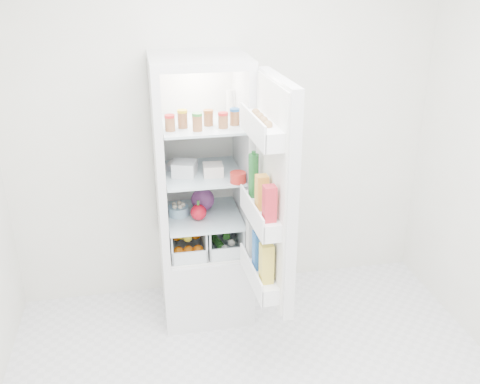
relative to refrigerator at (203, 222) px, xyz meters
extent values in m
cube|color=silver|center=(0.20, 0.25, 0.63)|extent=(3.00, 0.02, 2.60)
cube|color=silver|center=(0.00, -0.04, -0.42)|extent=(0.60, 0.60, 0.50)
cube|color=silver|center=(0.00, -0.04, 1.11)|extent=(0.60, 0.60, 0.05)
cube|color=silver|center=(0.00, 0.24, 0.46)|extent=(0.60, 0.05, 1.25)
cube|color=silver|center=(-0.28, -0.04, 0.46)|extent=(0.05, 0.60, 1.25)
cube|color=silver|center=(0.27, -0.04, 0.46)|extent=(0.05, 0.60, 1.25)
cube|color=white|center=(0.00, 0.21, 0.46)|extent=(0.50, 0.01, 1.25)
sphere|color=white|center=(0.00, 0.17, 1.04)|extent=(0.05, 0.05, 0.05)
cube|color=silver|center=(0.00, -0.06, 0.07)|extent=(0.49, 0.53, 0.01)
cube|color=silver|center=(0.00, -0.06, 0.38)|extent=(0.49, 0.53, 0.02)
cube|color=silver|center=(0.00, -0.06, 0.71)|extent=(0.49, 0.53, 0.02)
cylinder|color=#B21919|center=(-0.20, -0.20, 0.76)|extent=(0.06, 0.06, 0.08)
cylinder|color=gold|center=(-0.12, -0.15, 0.76)|extent=(0.06, 0.06, 0.08)
cylinder|color=#267226|center=(-0.04, -0.23, 0.76)|extent=(0.06, 0.06, 0.08)
cylinder|color=brown|center=(0.04, -0.13, 0.76)|extent=(0.06, 0.06, 0.08)
cylinder|color=#B21919|center=(0.12, -0.20, 0.76)|extent=(0.06, 0.06, 0.08)
cylinder|color=#194C8C|center=(0.20, -0.15, 0.76)|extent=(0.06, 0.06, 0.08)
cylinder|color=silver|center=(0.21, 0.09, 0.80)|extent=(0.05, 0.05, 0.16)
cube|color=silver|center=(-0.12, -0.10, 0.44)|extent=(0.18, 0.18, 0.09)
cube|color=silver|center=(0.06, -0.13, 0.43)|extent=(0.13, 0.13, 0.07)
cylinder|color=red|center=(0.19, -0.28, 0.43)|extent=(0.13, 0.13, 0.07)
cube|color=#B5B4B9|center=(-0.12, 0.02, 0.41)|extent=(0.22, 0.20, 0.05)
sphere|color=#5B2161|center=(0.01, 0.01, 0.16)|extent=(0.16, 0.16, 0.16)
sphere|color=red|center=(-0.04, -0.13, 0.14)|extent=(0.11, 0.11, 0.11)
cylinder|color=#93C0DB|center=(-0.17, -0.04, 0.11)|extent=(0.16, 0.16, 0.06)
sphere|color=orange|center=(-0.19, -0.18, -0.12)|extent=(0.07, 0.07, 0.07)
sphere|color=orange|center=(-0.12, -0.18, -0.12)|extent=(0.07, 0.07, 0.07)
sphere|color=orange|center=(-0.06, -0.18, -0.12)|extent=(0.07, 0.07, 0.07)
sphere|color=orange|center=(-0.19, -0.06, -0.06)|extent=(0.07, 0.07, 0.07)
sphere|color=orange|center=(-0.12, -0.06, -0.06)|extent=(0.07, 0.07, 0.07)
sphere|color=orange|center=(-0.06, -0.06, -0.06)|extent=(0.07, 0.07, 0.07)
sphere|color=orange|center=(-0.15, 0.06, -0.12)|extent=(0.07, 0.07, 0.07)
sphere|color=yellow|center=(-0.16, -0.12, -0.03)|extent=(0.06, 0.06, 0.06)
sphere|color=yellow|center=(-0.09, -0.01, -0.03)|extent=(0.06, 0.06, 0.06)
sphere|color=yellow|center=(-0.12, -0.16, -0.03)|extent=(0.06, 0.06, 0.06)
cylinder|color=#204918|center=(0.08, -0.06, -0.13)|extent=(0.09, 0.21, 0.05)
cylinder|color=#204918|center=(0.16, -0.01, -0.08)|extent=(0.08, 0.21, 0.05)
sphere|color=white|center=(0.12, -0.18, -0.13)|extent=(0.05, 0.05, 0.05)
sphere|color=white|center=(0.17, -0.16, -0.10)|extent=(0.05, 0.05, 0.05)
cube|color=silver|center=(0.34, -0.64, 0.46)|extent=(0.09, 0.60, 1.30)
cube|color=white|center=(0.31, -0.64, 0.46)|extent=(0.03, 0.56, 1.26)
cube|color=white|center=(0.26, -0.64, 0.83)|extent=(0.13, 0.50, 0.10)
cube|color=white|center=(0.26, -0.64, 0.33)|extent=(0.13, 0.50, 0.10)
cube|color=white|center=(0.26, -0.64, -0.07)|extent=(0.13, 0.50, 0.10)
sphere|color=olive|center=(0.26, -0.76, 0.89)|extent=(0.05, 0.05, 0.05)
sphere|color=olive|center=(0.25, -0.68, 0.89)|extent=(0.05, 0.05, 0.05)
sphere|color=olive|center=(0.25, -0.60, 0.89)|extent=(0.05, 0.05, 0.05)
sphere|color=olive|center=(0.25, -0.52, 0.89)|extent=(0.05, 0.05, 0.05)
cylinder|color=#195823|center=(0.25, -0.49, 0.51)|extent=(0.06, 0.06, 0.26)
cube|color=#FAAA37|center=(0.25, -0.67, 0.48)|extent=(0.07, 0.07, 0.20)
cube|color=red|center=(0.26, -0.82, 0.48)|extent=(0.07, 0.07, 0.20)
cube|color=silver|center=(0.25, -0.49, 0.10)|extent=(0.07, 0.07, 0.24)
cube|color=blue|center=(0.25, -0.64, 0.10)|extent=(0.07, 0.07, 0.24)
cube|color=yellow|center=(0.26, -0.79, 0.10)|extent=(0.07, 0.07, 0.24)
camera|label=1|loc=(-0.38, -3.28, 1.66)|focal=40.00mm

